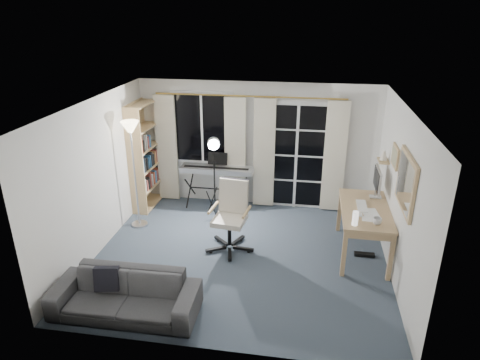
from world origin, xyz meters
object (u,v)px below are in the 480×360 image
office_chair (232,209)px  desk (365,214)px  mug (377,220)px  bookshelf (143,158)px  sofa (124,289)px  torchiere_lamp (132,143)px  monitor (377,180)px  studio_light (214,153)px  keyboard_piano (217,170)px

office_chair → desk: office_chair is taller
desk → mug: 0.53m
office_chair → desk: (2.07, 0.11, 0.02)m
bookshelf → mug: 4.43m
desk → sofa: (-3.11, -1.96, -0.32)m
torchiere_lamp → sofa: size_ratio=1.03×
bookshelf → office_chair: (1.94, -1.26, -0.31)m
desk → monitor: 0.63m
mug → office_chair: bearing=169.8°
studio_light → sofa: studio_light is taller
torchiere_lamp → sofa: bearing=-72.4°
studio_light → sofa: 2.94m
mug → torchiere_lamp: bearing=168.3°
desk → mug: bearing=-78.3°
bookshelf → sofa: size_ratio=1.10×
studio_light → office_chair: 1.18m
mug → monitor: bearing=84.2°
office_chair → monitor: monitor is taller
monitor → mug: 0.98m
keyboard_piano → sofa: keyboard_piano is taller
desk → mug: mug is taller
keyboard_piano → desk: 2.91m
keyboard_piano → mug: (2.71, -1.78, 0.08)m
bookshelf → monitor: bookshelf is taller
office_chair → desk: size_ratio=0.77×
desk → mug: size_ratio=11.42×
bookshelf → mug: bookshelf is taller
office_chair → sofa: size_ratio=0.61×
studio_light → office_chair: bearing=-76.4°
keyboard_piano → mug: keyboard_piano is taller
bookshelf → torchiere_lamp: (0.17, -0.84, 0.57)m
monitor → mug: size_ratio=4.39×
keyboard_piano → mug: 3.24m
studio_light → sofa: size_ratio=0.86×
desk → mug: (0.10, -0.50, 0.16)m
office_chair → mug: bearing=-3.2°
monitor → sofa: size_ratio=0.30×
bookshelf → keyboard_piano: size_ratio=1.47×
bookshelf → torchiere_lamp: bookshelf is taller
mug → desk: bearing=101.3°
bookshelf → monitor: (4.20, -0.71, 0.11)m
studio_light → sofa: bearing=-116.3°
desk → keyboard_piano: bearing=154.2°
monitor → bookshelf: bearing=170.9°
studio_light → desk: 2.72m
bookshelf → studio_light: bookshelf is taller
sofa → office_chair: bearing=60.0°
studio_light → mug: bearing=-40.3°
studio_light → mug: 2.96m
sofa → mug: bearing=23.9°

